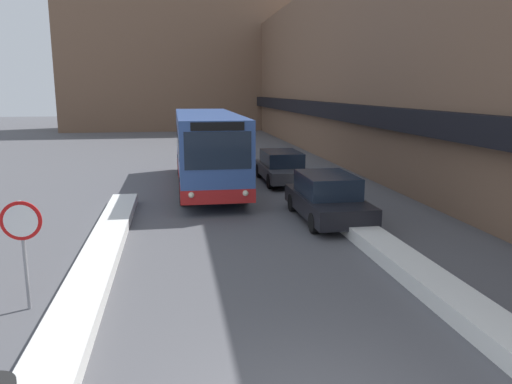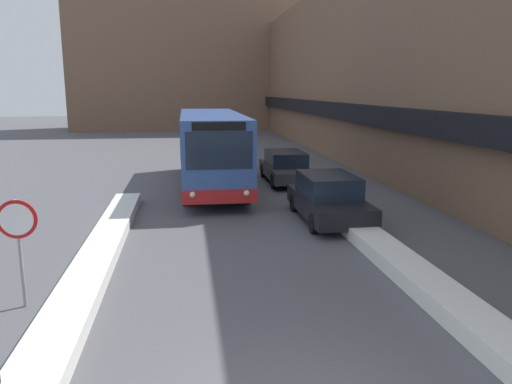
{
  "view_description": "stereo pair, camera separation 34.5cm",
  "coord_description": "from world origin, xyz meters",
  "px_view_note": "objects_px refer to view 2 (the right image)",
  "views": [
    {
      "loc": [
        -1.7,
        -5.49,
        4.21
      ],
      "look_at": [
        0.68,
        8.95,
        1.21
      ],
      "focal_mm": 35.0,
      "sensor_mm": 36.0,
      "label": 1
    },
    {
      "loc": [
        -1.36,
        -5.55,
        4.21
      ],
      "look_at": [
        0.68,
        8.95,
        1.21
      ],
      "focal_mm": 35.0,
      "sensor_mm": 36.0,
      "label": 2
    }
  ],
  "objects_px": {
    "stop_sign": "(18,230)",
    "city_bus": "(211,147)",
    "parked_car_middle": "(286,167)",
    "parked_car_front": "(328,198)"
  },
  "relations": [
    {
      "from": "city_bus",
      "to": "parked_car_front",
      "type": "distance_m",
      "value": 7.26
    },
    {
      "from": "parked_car_middle",
      "to": "city_bus",
      "type": "bearing_deg",
      "value": -167.98
    },
    {
      "from": "parked_car_front",
      "to": "stop_sign",
      "type": "bearing_deg",
      "value": -144.05
    },
    {
      "from": "city_bus",
      "to": "parked_car_front",
      "type": "xyz_separation_m",
      "value": [
        3.48,
        -6.29,
        -1.0
      ]
    },
    {
      "from": "city_bus",
      "to": "parked_car_middle",
      "type": "relative_size",
      "value": 2.32
    },
    {
      "from": "parked_car_middle",
      "to": "stop_sign",
      "type": "height_order",
      "value": "stop_sign"
    },
    {
      "from": "stop_sign",
      "to": "city_bus",
      "type": "bearing_deg",
      "value": 70.13
    },
    {
      "from": "city_bus",
      "to": "stop_sign",
      "type": "height_order",
      "value": "city_bus"
    },
    {
      "from": "parked_car_middle",
      "to": "stop_sign",
      "type": "bearing_deg",
      "value": -121.59
    },
    {
      "from": "parked_car_front",
      "to": "stop_sign",
      "type": "height_order",
      "value": "stop_sign"
    }
  ]
}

